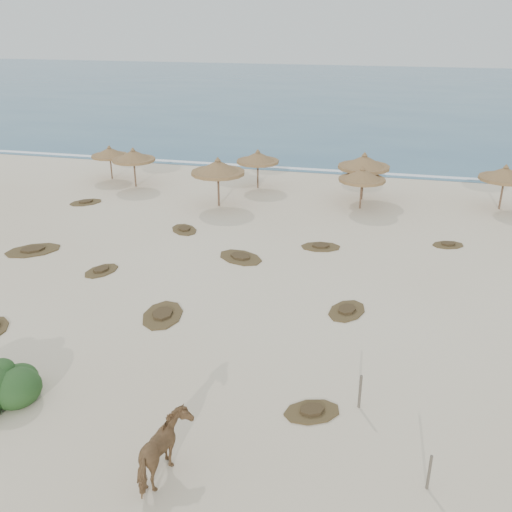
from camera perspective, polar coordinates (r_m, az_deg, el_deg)
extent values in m
plane|color=beige|center=(21.69, -8.19, -8.10)|extent=(160.00, 160.00, 0.00)
cube|color=#275577|center=(93.09, 9.37, 15.88)|extent=(200.00, 100.00, 0.01)
cube|color=white|center=(45.14, 3.92, 8.71)|extent=(70.00, 0.60, 0.01)
cylinder|color=brown|center=(43.28, -14.30, 8.69)|extent=(0.11, 0.11, 1.85)
cylinder|color=brown|center=(43.11, -14.40, 9.67)|extent=(3.40, 3.40, 0.16)
cone|color=brown|center=(43.05, -14.44, 10.05)|extent=(3.28, 3.28, 0.66)
cone|color=brown|center=(42.96, -14.49, 10.56)|extent=(0.32, 0.32, 0.19)
cylinder|color=brown|center=(40.84, -12.03, 8.22)|extent=(0.12, 0.12, 2.07)
cylinder|color=brown|center=(40.64, -12.13, 9.38)|extent=(3.60, 3.60, 0.18)
cone|color=brown|center=(40.57, -12.17, 9.83)|extent=(3.48, 3.48, 0.74)
cone|color=brown|center=(40.47, -12.22, 10.44)|extent=(0.35, 0.35, 0.22)
cylinder|color=brown|center=(35.79, -3.78, 6.82)|extent=(0.13, 0.13, 2.33)
cylinder|color=brown|center=(35.53, -3.82, 8.31)|extent=(3.99, 3.99, 0.20)
cone|color=brown|center=(35.44, -3.83, 8.88)|extent=(3.86, 3.86, 0.83)
cone|color=brown|center=(35.32, -3.85, 9.67)|extent=(0.40, 0.40, 0.24)
cylinder|color=brown|center=(39.63, 0.18, 8.25)|extent=(0.12, 0.12, 2.03)
cylinder|color=brown|center=(39.43, 0.18, 9.43)|extent=(3.18, 3.18, 0.17)
cone|color=brown|center=(39.35, 0.18, 9.88)|extent=(3.07, 3.07, 0.72)
cone|color=brown|center=(39.26, 0.18, 10.50)|extent=(0.35, 0.35, 0.21)
cylinder|color=brown|center=(37.73, 10.62, 7.31)|extent=(0.13, 0.13, 2.32)
cylinder|color=brown|center=(37.49, 10.73, 8.72)|extent=(4.39, 4.39, 0.20)
cone|color=brown|center=(37.40, 10.77, 9.26)|extent=(4.24, 4.24, 0.83)
cone|color=brown|center=(37.29, 10.82, 10.00)|extent=(0.40, 0.40, 0.24)
cylinder|color=brown|center=(35.85, 10.45, 6.24)|extent=(0.11, 0.11, 2.00)
cylinder|color=brown|center=(35.62, 10.55, 7.51)|extent=(3.48, 3.48, 0.17)
cone|color=brown|center=(35.54, 10.58, 8.00)|extent=(3.37, 3.37, 0.71)
cone|color=brown|center=(35.43, 10.63, 8.67)|extent=(0.34, 0.34, 0.21)
cylinder|color=brown|center=(38.20, 23.37, 5.85)|extent=(0.12, 0.12, 2.13)
cylinder|color=brown|center=(37.98, 23.57, 7.12)|extent=(3.56, 3.56, 0.18)
cone|color=brown|center=(37.90, 23.65, 7.60)|extent=(3.44, 3.44, 0.76)
cone|color=brown|center=(37.80, 23.76, 8.26)|extent=(0.36, 0.36, 0.22)
imported|color=#986D45|center=(15.55, -9.18, -18.71)|extent=(1.03, 2.06, 1.70)
cylinder|color=brown|center=(18.05, 10.36, -13.19)|extent=(0.10, 0.10, 1.15)
cylinder|color=brown|center=(15.91, 16.94, -19.99)|extent=(0.08, 0.08, 1.06)
ellipsoid|color=#294F22|center=(19.60, -22.90, -12.08)|extent=(1.59, 1.59, 1.19)
ellipsoid|color=#294F22|center=(20.20, -22.59, -11.25)|extent=(1.19, 1.19, 0.89)
ellipsoid|color=#294F22|center=(19.82, -24.19, -10.35)|extent=(0.89, 0.89, 0.67)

